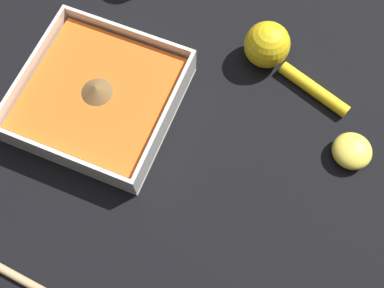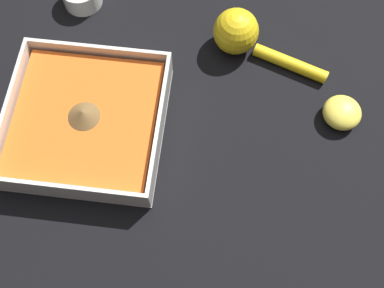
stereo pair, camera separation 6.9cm
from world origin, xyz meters
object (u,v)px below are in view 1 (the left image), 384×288
(lemon_half, at_px, (352,151))
(lemon_squeezer, at_px, (272,50))
(wooden_spoon, at_px, (12,274))
(square_dish, at_px, (99,98))

(lemon_half, bearing_deg, lemon_squeezer, -34.21)
(lemon_squeezer, height_order, wooden_spoon, lemon_squeezer)
(lemon_half, height_order, wooden_spoon, lemon_half)
(lemon_half, bearing_deg, square_dish, 9.50)
(square_dish, relative_size, lemon_half, 3.88)
(wooden_spoon, bearing_deg, lemon_half, -133.96)
(lemon_squeezer, relative_size, wooden_spoon, 1.00)
(lemon_squeezer, xyz_separation_m, wooden_spoon, (0.23, 0.48, -0.03))
(square_dish, height_order, lemon_squeezer, lemon_squeezer)
(square_dish, bearing_deg, lemon_half, -170.50)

